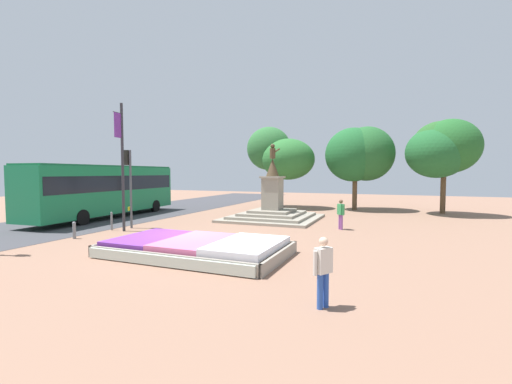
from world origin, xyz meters
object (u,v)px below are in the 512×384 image
object	(u,v)px
kerb_bollard_mid_b	(74,230)
kerb_bollard_north	(112,221)
flower_planter	(197,248)
pedestrian_crossing_plaza	(341,212)
banner_pole	(122,164)
city_bus	(107,188)
statue_monument	(272,209)
pedestrian_near_planter	(323,268)
traffic_light_mid_block	(129,175)

from	to	relation	value
kerb_bollard_mid_b	kerb_bollard_north	bearing A→B (deg)	94.86
kerb_bollard_mid_b	flower_planter	bearing A→B (deg)	-5.10
pedestrian_crossing_plaza	kerb_bollard_mid_b	size ratio (longest dim) A/B	2.03
banner_pole	kerb_bollard_north	bearing A→B (deg)	176.58
city_bus	kerb_bollard_north	xyz separation A→B (m)	(4.10, -3.77, -1.48)
statue_monument	kerb_bollard_mid_b	bearing A→B (deg)	-123.33
city_bus	kerb_bollard_mid_b	world-z (taller)	city_bus
city_bus	banner_pole	bearing A→B (deg)	-37.70
pedestrian_near_planter	kerb_bollard_north	distance (m)	13.62
flower_planter	banner_pole	bearing A→B (deg)	154.28
banner_pole	traffic_light_mid_block	bearing A→B (deg)	114.85
city_bus	pedestrian_near_planter	bearing A→B (deg)	-31.44
flower_planter	kerb_bollard_north	size ratio (longest dim) A/B	6.90
traffic_light_mid_block	flower_planter	bearing A→B (deg)	-30.55
traffic_light_mid_block	pedestrian_near_planter	world-z (taller)	traffic_light_mid_block
kerb_bollard_north	statue_monument	bearing A→B (deg)	47.58
flower_planter	kerb_bollard_mid_b	world-z (taller)	kerb_bollard_mid_b
pedestrian_near_planter	kerb_bollard_north	bearing A→B (deg)	153.08
flower_planter	kerb_bollard_north	bearing A→B (deg)	156.66
statue_monument	kerb_bollard_north	xyz separation A→B (m)	(-6.40, -7.00, -0.19)
statue_monument	pedestrian_crossing_plaza	xyz separation A→B (m)	(4.61, -2.39, 0.22)
pedestrian_near_planter	flower_planter	bearing A→B (deg)	148.54
banner_pole	statue_monument	bearing A→B (deg)	51.72
statue_monument	traffic_light_mid_block	distance (m)	8.84
kerb_bollard_mid_b	kerb_bollard_north	xyz separation A→B (m)	(-0.21, 2.42, 0.09)
kerb_bollard_mid_b	banner_pole	bearing A→B (deg)	75.14
traffic_light_mid_block	kerb_bollard_mid_b	size ratio (longest dim) A/B	5.38
city_bus	pedestrian_crossing_plaza	size ratio (longest dim) A/B	7.54
city_bus	pedestrian_near_planter	size ratio (longest dim) A/B	7.56
statue_monument	traffic_light_mid_block	size ratio (longest dim) A/B	1.35
flower_planter	statue_monument	bearing A→B (deg)	93.47
traffic_light_mid_block	banner_pole	distance (m)	1.16
city_bus	pedestrian_crossing_plaza	world-z (taller)	city_bus
flower_planter	pedestrian_near_planter	distance (m)	6.05
flower_planter	traffic_light_mid_block	distance (m)	8.08
city_bus	kerb_bollard_mid_b	bearing A→B (deg)	-55.13
banner_pole	flower_planter	bearing A→B (deg)	-25.72
banner_pole	kerb_bollard_mid_b	bearing A→B (deg)	-104.86
pedestrian_crossing_plaza	kerb_bollard_north	size ratio (longest dim) A/B	1.65
flower_planter	traffic_light_mid_block	bearing A→B (deg)	149.45
city_bus	pedestrian_crossing_plaza	bearing A→B (deg)	3.19
banner_pole	pedestrian_crossing_plaza	world-z (taller)	banner_pole
statue_monument	kerb_bollard_north	world-z (taller)	statue_monument
statue_monument	pedestrian_near_planter	distance (m)	14.36
flower_planter	pedestrian_crossing_plaza	xyz separation A→B (m)	(4.00, 7.63, 0.63)
pedestrian_near_planter	pedestrian_crossing_plaza	xyz separation A→B (m)	(-1.13, 10.77, 0.00)
kerb_bollard_north	pedestrian_near_planter	bearing A→B (deg)	-26.92
statue_monument	city_bus	size ratio (longest dim) A/B	0.47
pedestrian_near_planter	traffic_light_mid_block	bearing A→B (deg)	149.05
banner_pole	kerb_bollard_north	distance (m)	3.04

